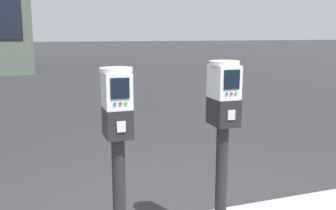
% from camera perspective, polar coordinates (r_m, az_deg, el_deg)
% --- Properties ---
extents(parking_meter_near_kerb, '(0.22, 0.25, 1.29)m').
position_cam_1_polar(parking_meter_near_kerb, '(2.55, -7.58, -3.45)').
color(parking_meter_near_kerb, black).
rests_on(parking_meter_near_kerb, sidewalk_slab).
extents(parking_meter_twin_adjacent, '(0.22, 0.25, 1.32)m').
position_cam_1_polar(parking_meter_twin_adjacent, '(2.81, 8.26, -1.77)').
color(parking_meter_twin_adjacent, black).
rests_on(parking_meter_twin_adjacent, sidewalk_slab).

